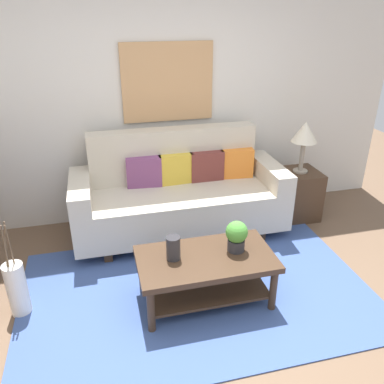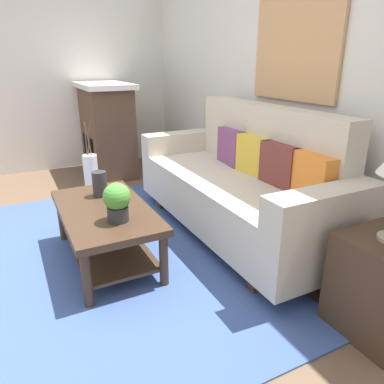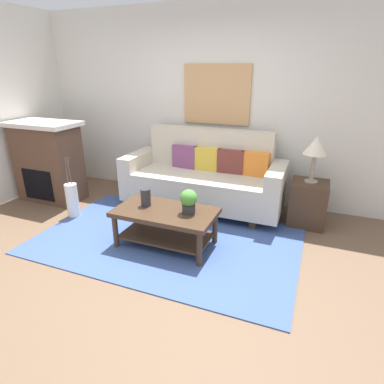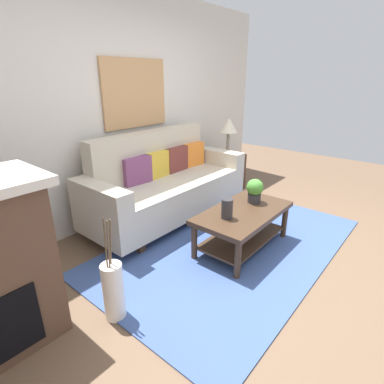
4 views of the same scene
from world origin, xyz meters
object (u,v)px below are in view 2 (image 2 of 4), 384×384
object	(u,v)px
coffee_table	(106,222)
potted_plant_tabletop	(117,201)
throw_pillow_orange	(313,177)
fireplace	(107,129)
floor_vase	(91,175)
side_table	(383,287)
framed_painting	(295,48)
couch	(240,185)
throw_pillow_mustard	(254,155)
tabletop_vase	(100,184)
throw_pillow_maroon	(280,165)
throw_pillow_plum	(232,147)

from	to	relation	value
coffee_table	potted_plant_tabletop	distance (m)	0.37
throw_pillow_orange	potted_plant_tabletop	bearing A→B (deg)	-109.57
potted_plant_tabletop	fireplace	bearing A→B (deg)	166.91
potted_plant_tabletop	floor_vase	bearing A→B (deg)	174.08
side_table	framed_painting	bearing A→B (deg)	161.36
couch	throw_pillow_mustard	size ratio (longest dim) A/B	6.05
tabletop_vase	side_table	size ratio (longest dim) A/B	0.35
throw_pillow_maroon	potted_plant_tabletop	distance (m)	1.25
potted_plant_tabletop	throw_pillow_maroon	bearing A→B (deg)	85.18
couch	potted_plant_tabletop	distance (m)	1.15
side_table	framed_painting	xyz separation A→B (m)	(-1.39, 0.47, 1.24)
coffee_table	tabletop_vase	world-z (taller)	tabletop_vase
throw_pillow_maroon	fireplace	xyz separation A→B (m)	(-2.57, -0.67, -0.09)
throw_pillow_mustard	framed_painting	size ratio (longest dim) A/B	0.37
potted_plant_tabletop	floor_vase	world-z (taller)	potted_plant_tabletop
coffee_table	potted_plant_tabletop	world-z (taller)	potted_plant_tabletop
coffee_table	framed_painting	world-z (taller)	framed_painting
floor_vase	framed_painting	distance (m)	2.43
potted_plant_tabletop	framed_painting	size ratio (longest dim) A/B	0.27
coffee_table	tabletop_vase	size ratio (longest dim) A/B	5.61
throw_pillow_plum	potted_plant_tabletop	xyz separation A→B (m)	(0.57, -1.25, -0.11)
couch	side_table	world-z (taller)	couch
side_table	throw_pillow_maroon	bearing A→B (deg)	173.10
throw_pillow_maroon	side_table	bearing A→B (deg)	-6.90
throw_pillow_maroon	potted_plant_tabletop	bearing A→B (deg)	-94.82
throw_pillow_maroon	potted_plant_tabletop	size ratio (longest dim) A/B	1.37
couch	throw_pillow_mustard	bearing A→B (deg)	90.00
throw_pillow_orange	potted_plant_tabletop	xyz separation A→B (m)	(-0.44, -1.25, -0.11)
throw_pillow_plum	fireplace	world-z (taller)	fireplace
throw_pillow_maroon	framed_painting	world-z (taller)	framed_painting
throw_pillow_mustard	side_table	bearing A→B (deg)	-5.24
floor_vase	framed_painting	bearing A→B (deg)	43.00
throw_pillow_orange	potted_plant_tabletop	distance (m)	1.33
throw_pillow_maroon	floor_vase	world-z (taller)	throw_pillow_maroon
throw_pillow_mustard	tabletop_vase	world-z (taller)	throw_pillow_mustard
couch	throw_pillow_maroon	distance (m)	0.44
framed_painting	throw_pillow_maroon	bearing A→B (deg)	-45.29
couch	throw_pillow_orange	size ratio (longest dim) A/B	6.05
coffee_table	framed_painting	distance (m)	2.01
couch	framed_painting	world-z (taller)	framed_painting
couch	potted_plant_tabletop	bearing A→B (deg)	-78.26
tabletop_vase	floor_vase	distance (m)	1.27
throw_pillow_orange	framed_painting	world-z (taller)	framed_painting
tabletop_vase	framed_painting	bearing A→B (deg)	79.72
throw_pillow_mustard	throw_pillow_maroon	bearing A→B (deg)	0.00
potted_plant_tabletop	floor_vase	distance (m)	1.78
couch	throw_pillow_maroon	bearing A→B (deg)	20.47
throw_pillow_maroon	floor_vase	xyz separation A→B (m)	(-1.84, -1.06, -0.45)
throw_pillow_mustard	fireplace	size ratio (longest dim) A/B	0.31
side_table	tabletop_vase	bearing A→B (deg)	-146.46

